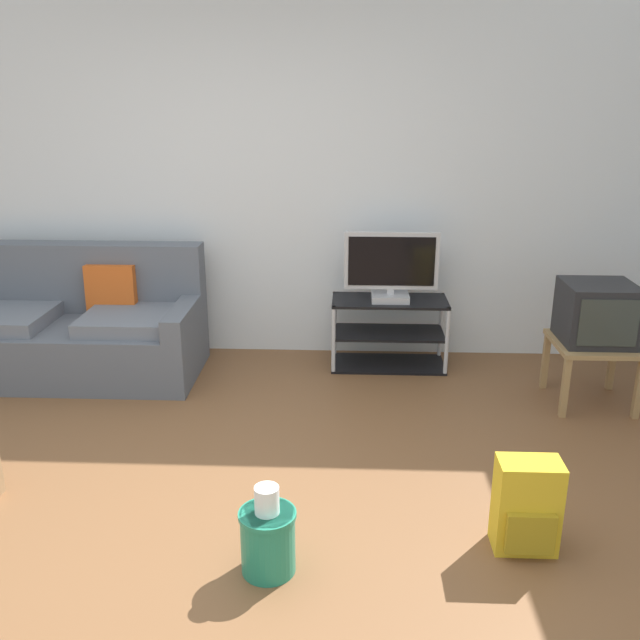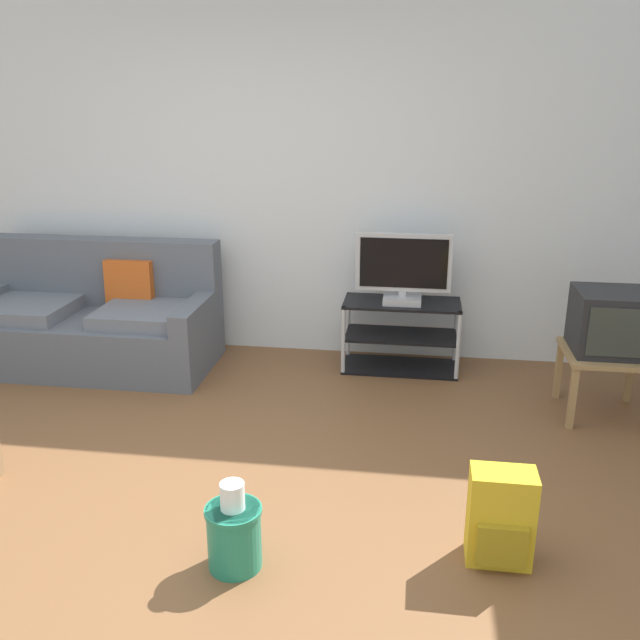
{
  "view_description": "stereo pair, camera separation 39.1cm",
  "coord_description": "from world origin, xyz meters",
  "views": [
    {
      "loc": [
        0.67,
        -2.66,
        1.93
      ],
      "look_at": [
        0.5,
        1.23,
        0.64
      ],
      "focal_mm": 38.04,
      "sensor_mm": 36.0,
      "label": 1
    },
    {
      "loc": [
        1.06,
        -2.62,
        1.93
      ],
      "look_at": [
        0.5,
        1.23,
        0.64
      ],
      "focal_mm": 38.04,
      "sensor_mm": 36.0,
      "label": 2
    }
  ],
  "objects": [
    {
      "name": "couch",
      "position": [
        -1.3,
        1.9,
        0.33
      ],
      "size": [
        1.79,
        0.84,
        0.9
      ],
      "color": "#565B66",
      "rests_on": "ground_plane"
    },
    {
      "name": "ground_plane",
      "position": [
        0.0,
        0.0,
        -0.01
      ],
      "size": [
        9.0,
        9.8,
        0.02
      ],
      "primitive_type": "cube",
      "color": "brown"
    },
    {
      "name": "wall_back",
      "position": [
        0.0,
        2.45,
        1.35
      ],
      "size": [
        9.0,
        0.1,
        2.7
      ],
      "primitive_type": "cube",
      "color": "silver",
      "rests_on": "ground_plane"
    },
    {
      "name": "flat_tv",
      "position": [
        0.98,
        2.09,
        0.76
      ],
      "size": [
        0.68,
        0.22,
        0.5
      ],
      "color": "#B2B2B7",
      "rests_on": "tv_stand"
    },
    {
      "name": "side_table",
      "position": [
        2.26,
        1.52,
        0.36
      ],
      "size": [
        0.51,
        0.51,
        0.43
      ],
      "color": "#9E7A4C",
      "rests_on": "ground_plane"
    },
    {
      "name": "backpack",
      "position": [
        1.47,
        -0.04,
        0.21
      ],
      "size": [
        0.28,
        0.24,
        0.43
      ],
      "rotation": [
        0.0,
        0.0,
        0.03
      ],
      "color": "gold",
      "rests_on": "ground_plane"
    },
    {
      "name": "tv_stand",
      "position": [
        0.98,
        2.11,
        0.26
      ],
      "size": [
        0.84,
        0.39,
        0.52
      ],
      "color": "black",
      "rests_on": "ground_plane"
    },
    {
      "name": "cleaning_bucket",
      "position": [
        0.35,
        -0.25,
        0.17
      ],
      "size": [
        0.25,
        0.25,
        0.41
      ],
      "color": "#238466",
      "rests_on": "ground_plane"
    },
    {
      "name": "crt_tv",
      "position": [
        2.26,
        1.53,
        0.62
      ],
      "size": [
        0.44,
        0.43,
        0.38
      ],
      "color": "#232326",
      "rests_on": "side_table"
    }
  ]
}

